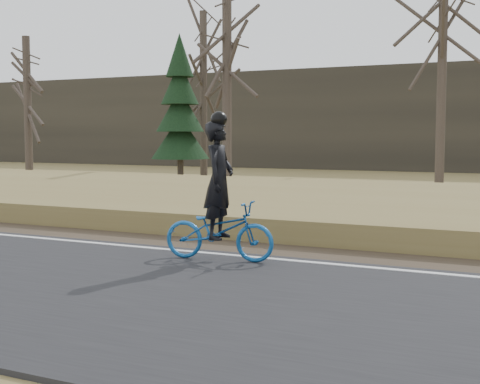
% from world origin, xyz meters
% --- Properties ---
extents(shoulder, '(120.00, 1.60, 0.04)m').
position_xyz_m(shoulder, '(0.00, 1.20, 0.02)').
color(shoulder, '#473A2B').
rests_on(shoulder, ground).
extents(embankment, '(120.00, 5.00, 0.44)m').
position_xyz_m(embankment, '(0.00, 4.20, 0.22)').
color(embankment, olive).
rests_on(embankment, ground).
extents(ballast, '(120.00, 3.00, 0.45)m').
position_xyz_m(ballast, '(0.00, 8.00, 0.23)').
color(ballast, slate).
rests_on(ballast, ground).
extents(railroad, '(120.00, 2.40, 0.29)m').
position_xyz_m(railroad, '(0.00, 8.00, 0.53)').
color(railroad, black).
rests_on(railroad, ballast).
extents(treeline_backdrop, '(120.00, 4.00, 6.00)m').
position_xyz_m(treeline_backdrop, '(0.00, 30.00, 3.00)').
color(treeline_backdrop, '#383328').
rests_on(treeline_backdrop, ground).
extents(cyclist, '(1.89, 0.88, 2.38)m').
position_xyz_m(cyclist, '(5.28, -0.26, 0.83)').
color(cyclist, '#16569D').
rests_on(cyclist, road).
extents(bare_tree_far_left, '(0.36, 0.36, 6.61)m').
position_xyz_m(bare_tree_far_left, '(-12.44, 14.09, 3.30)').
color(bare_tree_far_left, '#4C4138').
rests_on(bare_tree_far_left, ground).
extents(bare_tree_left, '(0.36, 0.36, 7.99)m').
position_xyz_m(bare_tree_left, '(-5.72, 18.86, 4.00)').
color(bare_tree_left, '#4C4138').
rests_on(bare_tree_left, ground).
extents(bare_tree_near_left, '(0.36, 0.36, 7.30)m').
position_xyz_m(bare_tree_near_left, '(-1.46, 13.08, 3.65)').
color(bare_tree_near_left, '#4C4138').
rests_on(bare_tree_near_left, ground).
extents(bare_tree_center, '(0.36, 0.36, 9.46)m').
position_xyz_m(bare_tree_center, '(5.72, 17.39, 4.73)').
color(bare_tree_center, '#4C4138').
rests_on(bare_tree_center, ground).
extents(conifer, '(2.60, 2.60, 6.57)m').
position_xyz_m(conifer, '(-5.41, 16.14, 3.11)').
color(conifer, '#4C4138').
rests_on(conifer, ground).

